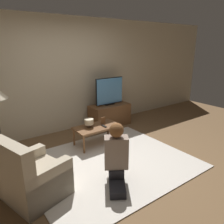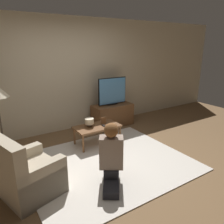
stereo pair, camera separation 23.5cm
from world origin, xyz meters
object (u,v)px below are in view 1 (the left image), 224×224
Objects in this scene: tv at (109,91)px; coffee_table at (97,128)px; armchair at (33,178)px; table_lamp at (89,122)px; person_kneeling at (116,154)px.

coffee_table is (-0.87, -0.77, -0.53)m from tv.
armchair is at bearing -145.57° from tv.
tv reaches higher than armchair.
table_lamp is (1.43, 0.95, 0.21)m from armchair.
coffee_table is 1.40m from person_kneeling.
person_kneeling is at bearing -123.19° from tv.
table_lamp is at bearing -70.92° from person_kneeling.
armchair is 5.00× the size of table_lamp.
coffee_table is 1.02× the size of armchair.
table_lamp reaches higher than coffee_table.
table_lamp is at bearing -72.47° from armchair.
person_kneeling is (-1.35, -2.07, -0.40)m from tv.
coffee_table is at bearing -19.69° from table_lamp.
tv is at bearing 35.27° from table_lamp.
coffee_table is 5.12× the size of table_lamp.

